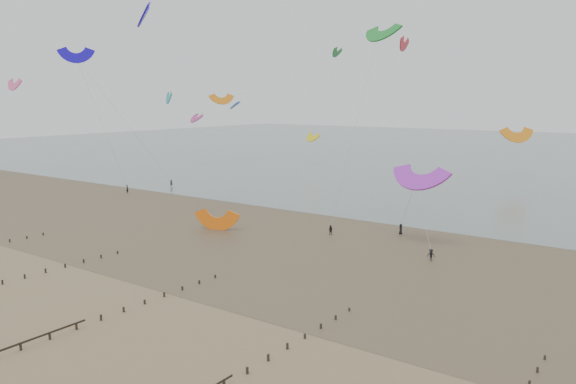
{
  "coord_description": "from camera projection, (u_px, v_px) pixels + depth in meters",
  "views": [
    {
      "loc": [
        47.83,
        -34.5,
        20.75
      ],
      "look_at": [
        3.07,
        28.0,
        8.0
      ],
      "focal_mm": 35.0,
      "sensor_mm": 36.0,
      "label": 1
    }
  ],
  "objects": [
    {
      "name": "kites_airborne",
      "position": [
        390.0,
        92.0,
        136.81
      ],
      "size": [
        228.59,
        121.18,
        38.23
      ],
      "color": "orange",
      "rests_on": "ground"
    },
    {
      "name": "ground",
      "position": [
        108.0,
        300.0,
        58.54
      ],
      "size": [
        500.0,
        500.0,
        0.0
      ],
      "primitive_type": "plane",
      "color": "brown",
      "rests_on": "ground"
    },
    {
      "name": "grounded_kite",
      "position": [
        217.0,
        230.0,
        90.19
      ],
      "size": [
        7.74,
        6.81,
        3.58
      ],
      "primitive_type": null,
      "rotation": [
        1.54,
        0.0,
        0.31
      ],
      "color": "orange",
      "rests_on": "ground"
    },
    {
      "name": "sea_and_shore",
      "position": [
        275.0,
        232.0,
        88.47
      ],
      "size": [
        500.0,
        665.0,
        0.03
      ],
      "color": "#475654",
      "rests_on": "ground"
    },
    {
      "name": "kitesurfer_lead",
      "position": [
        127.0,
        189.0,
        125.14
      ],
      "size": [
        0.74,
        0.55,
        1.86
      ],
      "primitive_type": "imported",
      "rotation": [
        0.0,
        0.0,
        2.98
      ],
      "color": "black",
      "rests_on": "ground"
    }
  ]
}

